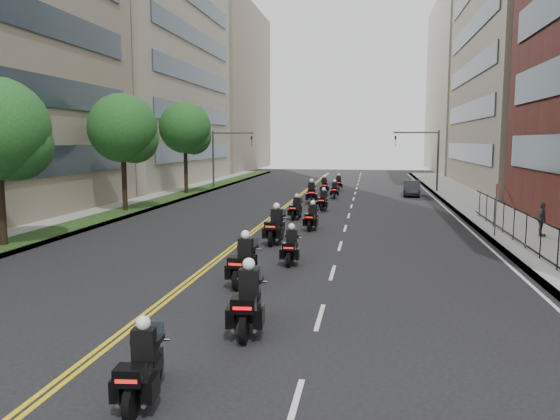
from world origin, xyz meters
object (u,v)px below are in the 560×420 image
at_px(motorcycle_0, 142,369).
at_px(motorcycle_3, 291,248).
at_px(motorcycle_8, 311,194).
at_px(motorcycle_7, 323,201).
at_px(parked_sedan, 412,188).
at_px(motorcycle_2, 244,263).
at_px(motorcycle_11, 339,184).
at_px(motorcycle_4, 276,227).
at_px(motorcycle_1, 248,303).
at_px(motorcycle_10, 324,186).
at_px(motorcycle_6, 296,209).
at_px(motorcycle_9, 335,191).
at_px(pedestrian_c, 542,219).
at_px(motorcycle_5, 312,218).

distance_m(motorcycle_0, motorcycle_3, 11.54).
height_order(motorcycle_0, motorcycle_3, motorcycle_0).
relative_size(motorcycle_0, motorcycle_8, 0.85).
height_order(motorcycle_7, parked_sedan, motorcycle_7).
distance_m(motorcycle_2, motorcycle_11, 34.81).
xyz_separation_m(motorcycle_4, motorcycle_8, (-0.06, 16.07, -0.00)).
bearing_deg(motorcycle_1, motorcycle_10, 86.81).
bearing_deg(motorcycle_0, motorcycle_2, 84.03).
distance_m(motorcycle_10, motorcycle_11, 4.05).
bearing_deg(motorcycle_6, parked_sedan, 70.05).
bearing_deg(motorcycle_2, parked_sedan, 80.00).
bearing_deg(motorcycle_11, motorcycle_9, -92.78).
relative_size(motorcycle_0, motorcycle_7, 1.00).
xyz_separation_m(motorcycle_9, pedestrian_c, (10.92, -17.02, 0.35)).
height_order(motorcycle_1, motorcycle_8, motorcycle_8).
bearing_deg(motorcycle_0, motorcycle_6, 84.66).
bearing_deg(pedestrian_c, motorcycle_9, 56.81).
distance_m(motorcycle_6, motorcycle_8, 8.24).
bearing_deg(motorcycle_5, motorcycle_11, 95.44).
height_order(motorcycle_9, motorcycle_10, motorcycle_10).
distance_m(motorcycle_7, pedestrian_c, 14.33).
height_order(motorcycle_9, pedestrian_c, pedestrian_c).
distance_m(motorcycle_1, motorcycle_8, 27.71).
xyz_separation_m(motorcycle_1, motorcycle_4, (-1.31, 11.61, 0.01)).
height_order(motorcycle_7, motorcycle_11, motorcycle_11).
bearing_deg(motorcycle_6, motorcycle_2, -81.59).
bearing_deg(pedestrian_c, motorcycle_3, 146.63).
bearing_deg(motorcycle_7, motorcycle_8, 111.73).
xyz_separation_m(motorcycle_3, motorcycle_6, (-1.38, 11.81, -0.01)).
height_order(parked_sedan, pedestrian_c, pedestrian_c).
xyz_separation_m(motorcycle_1, motorcycle_2, (-1.11, 4.36, -0.02)).
bearing_deg(parked_sedan, motorcycle_8, -134.38).
relative_size(motorcycle_2, parked_sedan, 0.61).
distance_m(motorcycle_5, motorcycle_6, 3.96).
relative_size(motorcycle_11, parked_sedan, 0.55).
bearing_deg(motorcycle_9, motorcycle_10, 105.81).
height_order(motorcycle_0, motorcycle_9, motorcycle_0).
bearing_deg(motorcycle_11, motorcycle_3, -93.57).
bearing_deg(motorcycle_0, motorcycle_7, 81.90).
bearing_deg(motorcycle_5, motorcycle_10, 98.49).
height_order(motorcycle_4, pedestrian_c, motorcycle_4).
relative_size(motorcycle_2, motorcycle_7, 1.13).
xyz_separation_m(motorcycle_11, parked_sedan, (6.45, -4.42, 0.02)).
distance_m(motorcycle_3, motorcycle_4, 4.18).
xyz_separation_m(motorcycle_4, pedestrian_c, (12.32, 3.06, 0.22)).
bearing_deg(motorcycle_11, motorcycle_7, -94.05).
distance_m(motorcycle_5, motorcycle_8, 12.03).
relative_size(motorcycle_3, pedestrian_c, 1.29).
bearing_deg(motorcycle_5, motorcycle_0, -87.38).
bearing_deg(motorcycle_5, motorcycle_1, -84.18).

